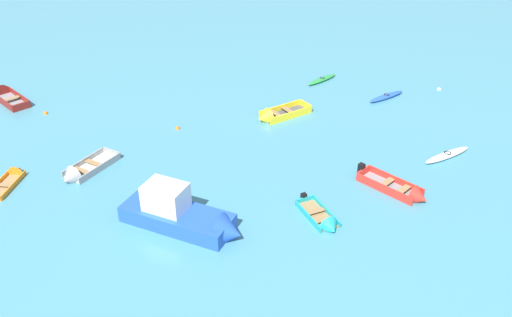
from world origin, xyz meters
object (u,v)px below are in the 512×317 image
(motor_launch_blue_near_camera, at_px, (184,215))
(rowboat_yellow_outer_right, at_px, (274,116))
(mooring_buoy_between_boats_right, at_px, (439,89))
(kayak_blue_center, at_px, (386,96))
(rowboat_red_cluster_outer, at_px, (403,191))
(rowboat_turquoise_back_row_left, at_px, (325,222))
(rowboat_grey_far_left, at_px, (79,173))
(kayak_green_far_right, at_px, (322,79))
(rowboat_maroon_outer_left, at_px, (5,95))
(mooring_buoy_between_boats_left, at_px, (46,114))
(rowboat_orange_near_right, at_px, (14,176))
(mooring_buoy_near_foreground, at_px, (178,129))
(kayak_white_distant_center, at_px, (447,155))

(motor_launch_blue_near_camera, bearing_deg, rowboat_yellow_outer_right, 60.42)
(rowboat_yellow_outer_right, xyz_separation_m, mooring_buoy_between_boats_right, (14.08, 3.35, -0.24))
(kayak_blue_center, relative_size, rowboat_red_cluster_outer, 0.84)
(rowboat_red_cluster_outer, relative_size, rowboat_turquoise_back_row_left, 1.19)
(rowboat_grey_far_left, relative_size, kayak_green_far_right, 1.30)
(rowboat_maroon_outer_left, xyz_separation_m, mooring_buoy_between_boats_left, (3.65, -3.29, -0.24))
(rowboat_grey_far_left, distance_m, rowboat_orange_near_right, 3.84)
(kayak_blue_center, xyz_separation_m, motor_launch_blue_near_camera, (-15.90, -13.98, 0.57))
(mooring_buoy_between_boats_left, distance_m, mooring_buoy_between_boats_right, 30.61)
(rowboat_orange_near_right, xyz_separation_m, rowboat_maroon_outer_left, (-3.54, 12.06, 0.10))
(rowboat_red_cluster_outer, xyz_separation_m, mooring_buoy_near_foreground, (-12.58, 9.85, -0.23))
(kayak_white_distant_center, xyz_separation_m, mooring_buoy_near_foreground, (-16.89, 6.26, -0.17))
(kayak_white_distant_center, bearing_deg, mooring_buoy_between_boats_left, 159.36)
(rowboat_orange_near_right, bearing_deg, mooring_buoy_between_boats_right, 16.35)
(mooring_buoy_between_boats_left, bearing_deg, rowboat_red_cluster_outer, -31.46)
(kayak_green_far_right, xyz_separation_m, kayak_white_distant_center, (4.85, -13.19, 0.02))
(rowboat_red_cluster_outer, xyz_separation_m, rowboat_turquoise_back_row_left, (-5.06, -2.04, -0.08))
(motor_launch_blue_near_camera, bearing_deg, kayak_green_far_right, 56.87)
(rowboat_orange_near_right, height_order, mooring_buoy_near_foreground, rowboat_orange_near_right)
(rowboat_orange_near_right, relative_size, mooring_buoy_near_foreground, 9.26)
(rowboat_yellow_outer_right, height_order, mooring_buoy_between_boats_left, rowboat_yellow_outer_right)
(rowboat_turquoise_back_row_left, height_order, motor_launch_blue_near_camera, motor_launch_blue_near_camera)
(kayak_green_far_right, height_order, motor_launch_blue_near_camera, motor_launch_blue_near_camera)
(rowboat_turquoise_back_row_left, xyz_separation_m, rowboat_orange_near_right, (-17.24, 6.85, -0.02))
(kayak_green_far_right, distance_m, mooring_buoy_between_boats_right, 9.44)
(rowboat_yellow_outer_right, height_order, mooring_buoy_between_boats_right, rowboat_yellow_outer_right)
(mooring_buoy_near_foreground, relative_size, mooring_buoy_between_boats_right, 1.16)
(kayak_green_far_right, relative_size, rowboat_orange_near_right, 0.91)
(rowboat_maroon_outer_left, bearing_deg, rowboat_red_cluster_outer, -33.13)
(rowboat_yellow_outer_right, distance_m, motor_launch_blue_near_camera, 13.46)
(rowboat_grey_far_left, height_order, rowboat_red_cluster_outer, rowboat_grey_far_left)
(mooring_buoy_between_boats_right, bearing_deg, rowboat_turquoise_back_row_left, -130.37)
(rowboat_orange_near_right, distance_m, rowboat_maroon_outer_left, 12.57)
(rowboat_yellow_outer_right, height_order, kayak_green_far_right, rowboat_yellow_outer_right)
(rowboat_grey_far_left, relative_size, kayak_white_distant_center, 1.07)
(kayak_white_distant_center, distance_m, rowboat_orange_near_right, 26.63)
(rowboat_grey_far_left, distance_m, kayak_white_distant_center, 22.80)
(rowboat_grey_far_left, relative_size, mooring_buoy_near_foreground, 10.98)
(rowboat_grey_far_left, xyz_separation_m, mooring_buoy_between_boats_left, (-3.71, 9.07, -0.20))
(rowboat_yellow_outer_right, height_order, motor_launch_blue_near_camera, motor_launch_blue_near_camera)
(rowboat_orange_near_right, bearing_deg, rowboat_maroon_outer_left, 106.34)
(rowboat_grey_far_left, xyz_separation_m, motor_launch_blue_near_camera, (6.18, -5.73, 0.53))
(rowboat_grey_far_left, xyz_separation_m, kayak_green_far_right, (17.94, 12.28, -0.05))
(rowboat_yellow_outer_right, height_order, kayak_white_distant_center, rowboat_yellow_outer_right)
(rowboat_yellow_outer_right, distance_m, rowboat_orange_near_right, 17.58)
(motor_launch_blue_near_camera, height_order, rowboat_maroon_outer_left, motor_launch_blue_near_camera)
(kayak_white_distant_center, distance_m, motor_launch_blue_near_camera, 17.30)
(kayak_blue_center, bearing_deg, mooring_buoy_near_foreground, -169.87)
(rowboat_grey_far_left, bearing_deg, mooring_buoy_between_boats_right, 19.11)
(motor_launch_blue_near_camera, xyz_separation_m, mooring_buoy_near_foreground, (-0.29, 11.09, -0.73))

